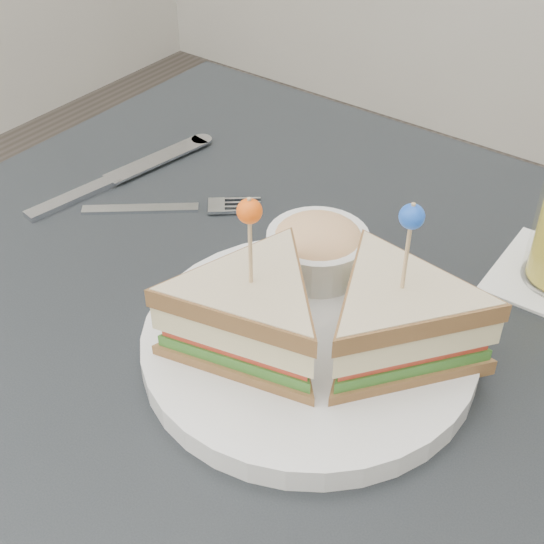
{
  "coord_description": "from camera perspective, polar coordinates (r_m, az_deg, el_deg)",
  "views": [
    {
      "loc": [
        0.31,
        -0.39,
        1.19
      ],
      "look_at": [
        0.01,
        0.01,
        0.8
      ],
      "focal_mm": 50.0,
      "sensor_mm": 36.0,
      "label": 1
    }
  ],
  "objects": [
    {
      "name": "table",
      "position": [
        0.72,
        -1.13,
        -8.04
      ],
      "size": [
        0.8,
        0.8,
        0.75
      ],
      "color": "black",
      "rests_on": "ground"
    },
    {
      "name": "plate_meal",
      "position": [
        0.6,
        3.6,
        -3.31
      ],
      "size": [
        0.34,
        0.34,
        0.16
      ],
      "rotation": [
        0.0,
        0.0,
        -0.3
      ],
      "color": "white",
      "rests_on": "table"
    },
    {
      "name": "cutlery_fork",
      "position": [
        0.8,
        -6.87,
        4.85
      ],
      "size": [
        0.16,
        0.13,
        0.01
      ],
      "rotation": [
        0.0,
        0.0,
        -0.89
      ],
      "color": "silver",
      "rests_on": "table"
    },
    {
      "name": "cutlery_knife",
      "position": [
        0.86,
        -11.59,
        6.98
      ],
      "size": [
        0.06,
        0.25,
        0.01
      ],
      "rotation": [
        0.0,
        0.0,
        -0.16
      ],
      "color": "#B8BBC4",
      "rests_on": "table"
    }
  ]
}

